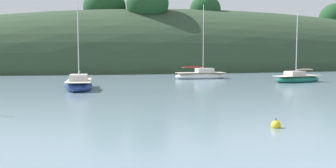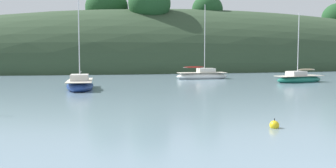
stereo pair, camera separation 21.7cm
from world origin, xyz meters
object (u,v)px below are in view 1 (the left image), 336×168
(sailboat_cream_ketch, at_px, (298,79))
(sailboat_orange_cutter, at_px, (201,76))
(mooring_buoy_inner, at_px, (276,125))
(sailboat_black_sloop, at_px, (79,85))

(sailboat_cream_ketch, distance_m, sailboat_orange_cutter, 12.49)
(sailboat_cream_ketch, height_order, sailboat_orange_cutter, sailboat_orange_cutter)
(sailboat_orange_cutter, height_order, mooring_buoy_inner, sailboat_orange_cutter)
(sailboat_orange_cutter, xyz_separation_m, sailboat_black_sloop, (-16.65, -10.66, -0.00))
(sailboat_cream_ketch, relative_size, sailboat_orange_cutter, 0.82)
(sailboat_black_sloop, distance_m, mooring_buoy_inner, 22.83)
(sailboat_cream_ketch, bearing_deg, mooring_buoy_inner, -127.66)
(sailboat_cream_ketch, xyz_separation_m, sailboat_orange_cutter, (-8.71, 8.95, 0.03))
(mooring_buoy_inner, bearing_deg, sailboat_orange_cutter, 73.95)
(sailboat_cream_ketch, bearing_deg, sailboat_orange_cutter, 134.20)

